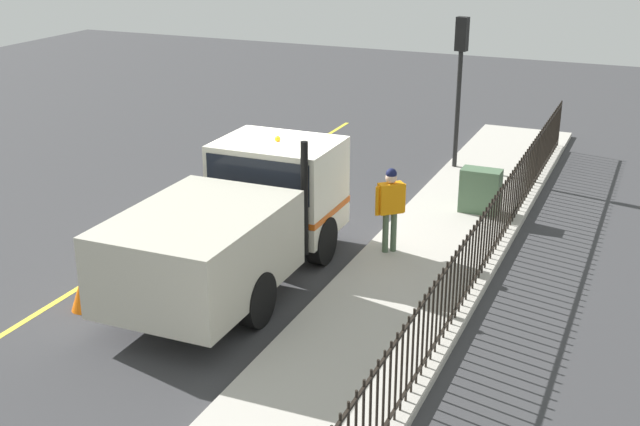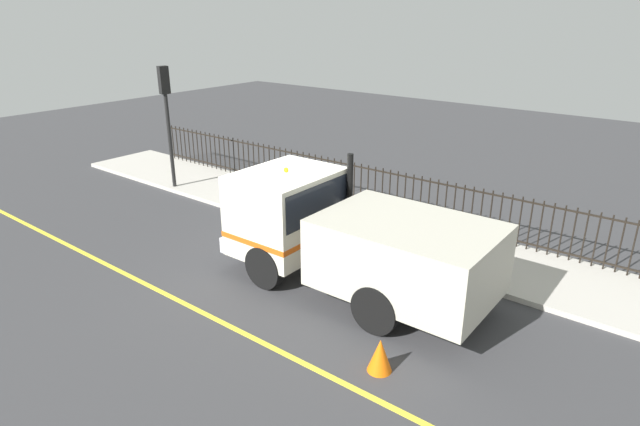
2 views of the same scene
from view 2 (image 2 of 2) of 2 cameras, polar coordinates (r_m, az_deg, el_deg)
name	(u,v)px [view 2 (image 2 of 2)]	position (r m, az deg, el deg)	size (l,w,h in m)	color
ground_plane	(273,260)	(12.91, -5.06, -5.04)	(48.62, 48.62, 0.00)	#38383A
sidewalk_slab	(345,221)	(15.00, 2.69, -0.89)	(2.67, 22.10, 0.12)	#B7B2A8
lane_marking	(186,304)	(11.38, -14.23, -9.50)	(0.12, 19.89, 0.01)	yellow
work_truck	(341,231)	(11.22, 2.25, -1.91)	(2.43, 5.90, 2.67)	silver
worker_standing	(326,190)	(14.02, 0.67, 2.46)	(0.51, 0.49, 1.74)	orange
iron_fence	(368,187)	(15.64, 5.17, 2.84)	(0.04, 18.82, 1.32)	black
traffic_light_near	(166,103)	(17.79, -16.24, 11.33)	(0.33, 0.26, 3.91)	black
utility_cabinet	(273,180)	(16.87, -5.10, 3.60)	(0.89, 0.48, 1.00)	#4C6B4C
traffic_cone	(380,355)	(9.16, 6.48, -14.96)	(0.42, 0.42, 0.60)	orange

